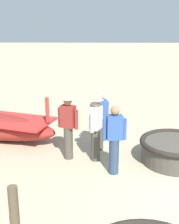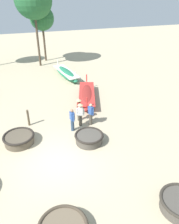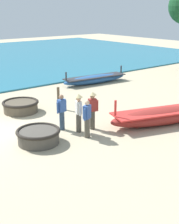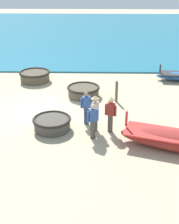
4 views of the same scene
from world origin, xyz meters
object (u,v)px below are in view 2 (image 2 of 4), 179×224
object	(u,v)px
coracle_upturned	(89,138)
mooring_post_inland	(28,118)
long_boat_ochre_hull	(87,96)
fisherman_crouching	(72,119)
tree_leftmost	(33,0)
long_boat_white_hull	(66,73)
fisherman_by_coracle	(80,113)
fisherman_hauling	(91,114)
fisherman_standing_left	(79,108)
tree_left_mid	(42,18)
coracle_front_left	(19,139)

from	to	relation	value
coracle_upturned	mooring_post_inland	xyz separation A→B (m)	(-3.22, 3.05, 0.27)
long_boat_ochre_hull	fisherman_crouching	size ratio (longest dim) A/B	3.33
fisherman_crouching	tree_leftmost	bearing A→B (deg)	90.47
long_boat_white_hull	tree_leftmost	world-z (taller)	tree_leftmost
fisherman_by_coracle	tree_leftmost	world-z (taller)	tree_leftmost
long_boat_ochre_hull	long_boat_white_hull	xyz separation A→B (m)	(-0.33, 5.82, -0.02)
fisherman_hauling	tree_leftmost	bearing A→B (deg)	95.90
fisherman_by_coracle	mooring_post_inland	bearing A→B (deg)	160.98
coracle_upturned	tree_leftmost	world-z (taller)	tree_leftmost
long_boat_ochre_hull	fisherman_standing_left	distance (m)	3.27
fisherman_hauling	long_boat_white_hull	bearing A→B (deg)	86.54
fisherman_by_coracle	tree_left_mid	distance (m)	16.46
long_boat_white_hull	fisherman_standing_left	distance (m)	8.76
coracle_upturned	mooring_post_inland	world-z (taller)	mooring_post_inland
coracle_upturned	long_boat_ochre_hull	xyz separation A→B (m)	(1.63, 5.44, 0.08)
mooring_post_inland	tree_left_mid	world-z (taller)	tree_left_mid
coracle_upturned	tree_left_mid	xyz separation A→B (m)	(0.21, 17.89, 4.67)
coracle_upturned	mooring_post_inland	bearing A→B (deg)	136.58
fisherman_hauling	fisherman_standing_left	world-z (taller)	fisherman_standing_left
coracle_front_left	long_boat_white_hull	bearing A→B (deg)	62.29
long_boat_ochre_hull	tree_leftmost	xyz separation A→B (m)	(-2.36, 10.57, 6.60)
long_boat_white_hull	fisherman_crouching	xyz separation A→B (m)	(-1.91, -9.74, 0.46)
coracle_upturned	long_boat_white_hull	size ratio (longest dim) A/B	0.32
coracle_upturned	fisherman_crouching	xyz separation A→B (m)	(-0.61, 1.51, 0.53)
fisherman_crouching	tree_left_mid	size ratio (longest dim) A/B	0.24
coracle_upturned	long_boat_white_hull	xyz separation A→B (m)	(1.30, 11.25, 0.06)
long_boat_ochre_hull	mooring_post_inland	xyz separation A→B (m)	(-4.86, -2.39, 0.19)
coracle_front_left	fisherman_crouching	world-z (taller)	fisherman_crouching
tree_left_mid	fisherman_standing_left	bearing A→B (deg)	-90.27
fisherman_hauling	tree_left_mid	bearing A→B (deg)	91.86
long_boat_white_hull	fisherman_hauling	bearing A→B (deg)	-93.46
fisherman_standing_left	mooring_post_inland	size ratio (longest dim) A/B	1.45
long_boat_white_hull	fisherman_crouching	bearing A→B (deg)	-101.12
fisherman_hauling	fisherman_by_coracle	bearing A→B (deg)	172.29
coracle_upturned	tree_leftmost	size ratio (longest dim) A/B	0.19
coracle_front_left	fisherman_hauling	world-z (taller)	fisherman_hauling
tree_leftmost	mooring_post_inland	bearing A→B (deg)	-100.89
coracle_front_left	fisherman_crouching	xyz separation A→B (m)	(3.34, 0.27, 0.52)
mooring_post_inland	fisherman_by_coracle	bearing A→B (deg)	-19.02
coracle_upturned	long_boat_white_hull	world-z (taller)	long_boat_white_hull
fisherman_standing_left	fisherman_crouching	bearing A→B (deg)	-124.94
fisherman_by_coracle	fisherman_standing_left	bearing A→B (deg)	82.06
long_boat_white_hull	tree_leftmost	xyz separation A→B (m)	(-2.03, 4.76, 6.62)
fisherman_standing_left	mooring_post_inland	bearing A→B (deg)	172.24
fisherman_hauling	fisherman_crouching	distance (m)	1.38
coracle_front_left	long_boat_ochre_hull	world-z (taller)	long_boat_ochre_hull
fisherman_by_coracle	fisherman_crouching	size ratio (longest dim) A/B	1.06
fisherman_hauling	tree_leftmost	size ratio (longest dim) A/B	0.17
fisherman_standing_left	fisherman_by_coracle	bearing A→B (deg)	-97.94
coracle_upturned	tree_left_mid	world-z (taller)	tree_left_mid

